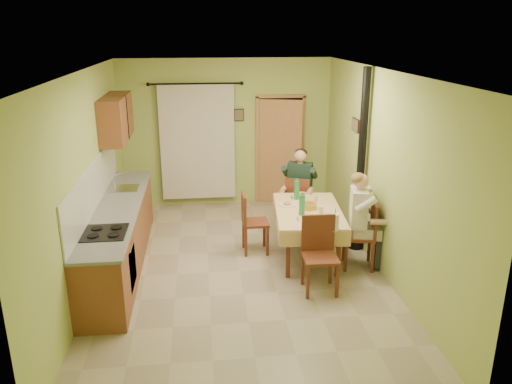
{
  "coord_description": "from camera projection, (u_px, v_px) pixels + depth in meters",
  "views": [
    {
      "loc": [
        -0.49,
        -6.43,
        3.32
      ],
      "look_at": [
        0.25,
        0.1,
        1.15
      ],
      "focal_mm": 35.0,
      "sensor_mm": 36.0,
      "label": 1
    }
  ],
  "objects": [
    {
      "name": "floor",
      "position": [
        240.0,
        271.0,
        7.16
      ],
      "size": [
        4.0,
        6.0,
        0.01
      ],
      "primitive_type": "cube",
      "color": "tan",
      "rests_on": "ground"
    },
    {
      "name": "room_shell",
      "position": [
        238.0,
        147.0,
        6.59
      ],
      "size": [
        4.04,
        6.04,
        2.82
      ],
      "color": "#B4CA68",
      "rests_on": "ground"
    },
    {
      "name": "kitchen_run",
      "position": [
        119.0,
        234.0,
        7.21
      ],
      "size": [
        0.64,
        3.64,
        1.56
      ],
      "color": "brown",
      "rests_on": "ground"
    },
    {
      "name": "upper_cabinets",
      "position": [
        116.0,
        118.0,
        7.96
      ],
      "size": [
        0.35,
        1.4,
        0.7
      ],
      "primitive_type": "cube",
      "color": "brown",
      "rests_on": "room_shell"
    },
    {
      "name": "curtain",
      "position": [
        197.0,
        142.0,
        9.45
      ],
      "size": [
        1.7,
        0.07,
        2.22
      ],
      "color": "black",
      "rests_on": "ground"
    },
    {
      "name": "doorway",
      "position": [
        280.0,
        150.0,
        9.71
      ],
      "size": [
        0.96,
        0.26,
        2.15
      ],
      "color": "black",
      "rests_on": "ground"
    },
    {
      "name": "dining_table",
      "position": [
        308.0,
        233.0,
        7.5
      ],
      "size": [
        1.11,
        1.68,
        0.76
      ],
      "rotation": [
        0.0,
        0.0,
        -0.09
      ],
      "color": "#DFBC79",
      "rests_on": "ground"
    },
    {
      "name": "tableware",
      "position": [
        310.0,
        208.0,
        7.26
      ],
      "size": [
        0.74,
        1.68,
        0.33
      ],
      "color": "white",
      "rests_on": "dining_table"
    },
    {
      "name": "chair_far",
      "position": [
        298.0,
        214.0,
        8.54
      ],
      "size": [
        0.53,
        0.53,
        0.96
      ],
      "rotation": [
        0.0,
        0.0,
        -0.39
      ],
      "color": "brown",
      "rests_on": "ground"
    },
    {
      "name": "chair_near",
      "position": [
        319.0,
        270.0,
        6.54
      ],
      "size": [
        0.45,
        0.45,
        1.0
      ],
      "rotation": [
        0.0,
        0.0,
        3.11
      ],
      "color": "brown",
      "rests_on": "ground"
    },
    {
      "name": "chair_right",
      "position": [
        359.0,
        248.0,
        7.21
      ],
      "size": [
        0.51,
        0.51,
        0.99
      ],
      "rotation": [
        0.0,
        0.0,
        1.37
      ],
      "color": "brown",
      "rests_on": "ground"
    },
    {
      "name": "chair_left",
      "position": [
        254.0,
        234.0,
        7.7
      ],
      "size": [
        0.4,
        0.4,
        0.95
      ],
      "rotation": [
        0.0,
        0.0,
        -1.55
      ],
      "color": "brown",
      "rests_on": "ground"
    },
    {
      "name": "man_far",
      "position": [
        300.0,
        181.0,
        8.37
      ],
      "size": [
        0.65,
        0.59,
        1.39
      ],
      "rotation": [
        0.0,
        0.0,
        -0.39
      ],
      "color": "#192D23",
      "rests_on": "chair_far"
    },
    {
      "name": "man_right",
      "position": [
        361.0,
        210.0,
        7.03
      ],
      "size": [
        0.53,
        0.63,
        1.39
      ],
      "rotation": [
        0.0,
        0.0,
        1.37
      ],
      "color": "silver",
      "rests_on": "chair_right"
    },
    {
      "name": "stove_flue",
      "position": [
        360.0,
        186.0,
        7.61
      ],
      "size": [
        0.24,
        0.24,
        2.8
      ],
      "color": "black",
      "rests_on": "ground"
    },
    {
      "name": "picture_back",
      "position": [
        239.0,
        115.0,
        9.45
      ],
      "size": [
        0.19,
        0.03,
        0.23
      ],
      "primitive_type": "cube",
      "color": "black",
      "rests_on": "room_shell"
    },
    {
      "name": "picture_right",
      "position": [
        356.0,
        125.0,
        7.93
      ],
      "size": [
        0.03,
        0.31,
        0.21
      ],
      "primitive_type": "cube",
      "color": "brown",
      "rests_on": "room_shell"
    }
  ]
}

